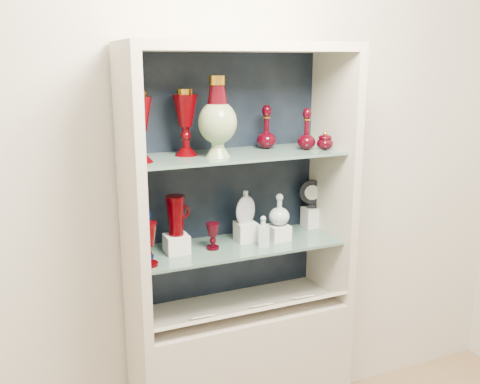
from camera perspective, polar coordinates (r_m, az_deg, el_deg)
name	(u,v)px	position (r m, az deg, el deg)	size (l,w,h in m)	color
wall_back	(221,161)	(2.54, -1.99, 3.29)	(3.50, 0.02, 2.80)	silver
cabinet_base	(240,378)	(2.73, 0.00, -19.19)	(1.00, 0.40, 0.75)	beige
cabinet_back_panel	(224,178)	(2.52, -1.72, 1.50)	(0.98, 0.02, 1.15)	black
cabinet_side_left	(132,197)	(2.21, -11.48, -0.56)	(0.04, 0.40, 1.15)	beige
cabinet_side_right	(332,177)	(2.58, 9.84, 1.56)	(0.04, 0.40, 1.15)	beige
cabinet_top_cap	(240,47)	(2.29, 0.00, 15.24)	(1.00, 0.40, 0.04)	beige
shelf_lower	(238,245)	(2.45, -0.19, -5.72)	(0.92, 0.34, 0.01)	slate
shelf_upper	(238,155)	(2.34, -0.20, 4.01)	(0.92, 0.34, 0.01)	slate
label_ledge	(250,310)	(2.44, 1.06, -12.50)	(0.92, 0.18, 0.01)	beige
label_card_0	(260,305)	(2.46, 2.15, -11.98)	(0.10, 0.07, 0.00)	white
label_card_1	(302,297)	(2.55, 6.58, -11.07)	(0.10, 0.07, 0.00)	white
label_card_2	(201,317)	(2.36, -4.16, -13.14)	(0.10, 0.07, 0.00)	white
pedestal_lamp_left	(139,127)	(2.15, -10.70, 6.81)	(0.11, 0.11, 0.28)	#4B0003
pedestal_lamp_right	(186,122)	(2.28, -5.83, 7.39)	(0.11, 0.11, 0.28)	#4B0003
enamel_urn	(218,117)	(2.24, -2.41, 8.03)	(0.16, 0.16, 0.34)	#0F4C1F
ruby_decanter_a	(307,126)	(2.45, 7.14, 6.95)	(0.08, 0.08, 0.21)	#380009
ruby_decanter_b	(267,126)	(2.46, 2.85, 7.09)	(0.09, 0.09, 0.21)	#380009
lidded_bowl	(325,140)	(2.46, 9.06, 5.45)	(0.08, 0.08, 0.09)	#380009
cobalt_goblet	(143,236)	(2.28, -10.35, -4.63)	(0.09, 0.09, 0.20)	#06123E
ruby_goblet_tall	(148,244)	(2.20, -9.76, -5.54)	(0.07, 0.07, 0.18)	#4B0003
ruby_goblet_small	(213,236)	(2.37, -2.92, -4.73)	(0.06, 0.06, 0.12)	#380009
riser_ruby_pitcher	(177,244)	(2.35, -6.78, -5.49)	(0.10, 0.10, 0.08)	silver
ruby_pitcher	(176,216)	(2.31, -6.87, -2.52)	(0.13, 0.08, 0.17)	#4B0003
clear_square_bottle	(263,231)	(2.41, 2.48, -4.16)	(0.05, 0.05, 0.14)	#ACBDC5
riser_flat_flask	(246,231)	(2.48, 0.60, -4.23)	(0.09, 0.09, 0.09)	silver
flat_flask	(246,206)	(2.44, 0.60, -1.51)	(0.11, 0.04, 0.15)	#A3ADB7
riser_clear_round_decanter	(279,232)	(2.51, 4.17, -4.31)	(0.09, 0.09, 0.07)	silver
clear_round_decanter	(279,210)	(2.48, 4.22, -1.96)	(0.10, 0.10, 0.14)	#ACBDC5
riser_cameo_medallion	(311,217)	(2.71, 7.60, -2.69)	(0.08, 0.08, 0.10)	silver
cameo_medallion	(312,193)	(2.67, 7.68, -0.16)	(0.12, 0.04, 0.15)	black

